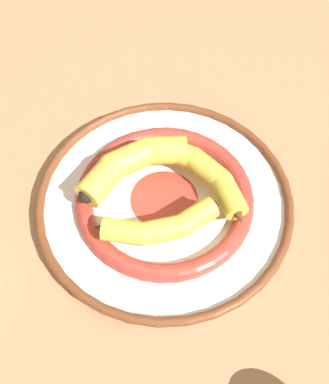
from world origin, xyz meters
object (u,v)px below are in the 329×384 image
(banana_a, at_px, (205,173))
(banana_c, at_px, (158,227))
(banana_b, at_px, (135,162))
(decorative_bowl, at_px, (164,200))

(banana_a, xyz_separation_m, banana_c, (0.08, -0.06, -0.00))
(banana_a, bearing_deg, banana_c, 98.09)
(banana_c, bearing_deg, banana_b, 95.54)
(decorative_bowl, height_order, banana_b, banana_b)
(banana_b, relative_size, banana_c, 1.02)
(decorative_bowl, distance_m, banana_b, 0.07)
(banana_b, height_order, banana_c, banana_b)
(decorative_bowl, relative_size, banana_a, 2.61)
(decorative_bowl, xyz_separation_m, banana_b, (-0.04, -0.04, 0.04))
(decorative_bowl, height_order, banana_c, banana_c)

